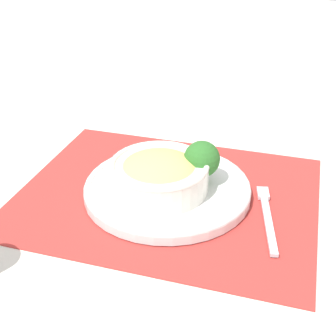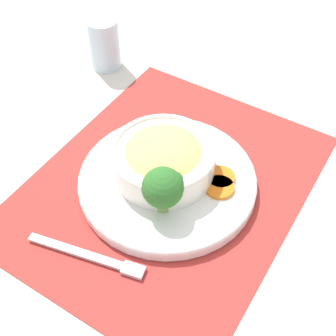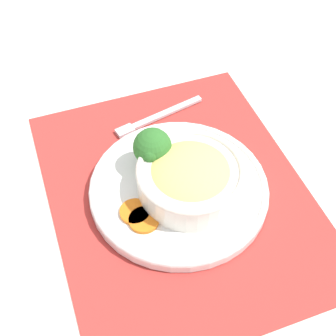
% 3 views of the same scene
% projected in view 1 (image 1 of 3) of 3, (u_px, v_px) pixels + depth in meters
% --- Properties ---
extents(ground_plane, '(4.00, 4.00, 0.00)m').
position_uv_depth(ground_plane, '(167.00, 195.00, 0.83)').
color(ground_plane, beige).
extents(placemat, '(0.53, 0.43, 0.00)m').
position_uv_depth(placemat, '(167.00, 194.00, 0.83)').
color(placemat, '#B2332D').
rests_on(placemat, ground_plane).
extents(plate, '(0.29, 0.29, 0.02)m').
position_uv_depth(plate, '(167.00, 188.00, 0.82)').
color(plate, white).
rests_on(plate, placemat).
extents(bowl, '(0.17, 0.17, 0.06)m').
position_uv_depth(bowl, '(159.00, 173.00, 0.79)').
color(bowl, silver).
rests_on(bowl, plate).
extents(broccoli_floret, '(0.06, 0.06, 0.08)m').
position_uv_depth(broccoli_floret, '(202.00, 159.00, 0.80)').
color(broccoli_floret, '#759E51').
rests_on(broccoli_floret, plate).
extents(carrot_slice_near, '(0.05, 0.05, 0.01)m').
position_uv_depth(carrot_slice_near, '(167.00, 160.00, 0.89)').
color(carrot_slice_near, orange).
rests_on(carrot_slice_near, plate).
extents(carrot_slice_middle, '(0.05, 0.05, 0.01)m').
position_uv_depth(carrot_slice_middle, '(156.00, 161.00, 0.89)').
color(carrot_slice_middle, orange).
rests_on(carrot_slice_middle, plate).
extents(fork, '(0.06, 0.18, 0.01)m').
position_uv_depth(fork, '(266.00, 212.00, 0.77)').
color(fork, silver).
rests_on(fork, placemat).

